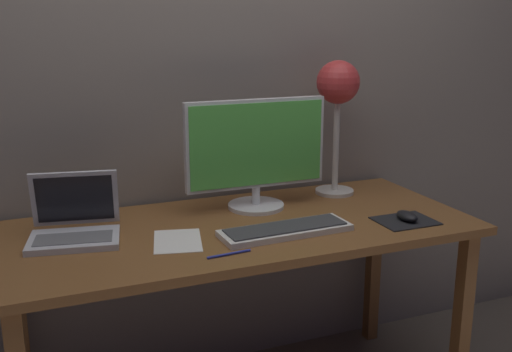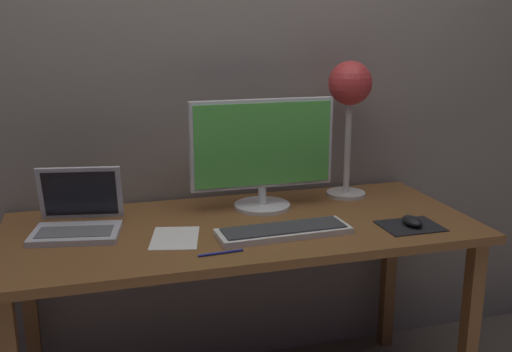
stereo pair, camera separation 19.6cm
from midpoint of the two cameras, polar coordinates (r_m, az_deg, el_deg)
name	(u,v)px [view 1 (the left image)]	position (r m, az deg, el deg)	size (l,w,h in m)	color
back_wall	(203,53)	(2.32, -7.56, 11.63)	(4.80, 0.06, 2.60)	gray
desk	(241,246)	(2.08, -4.16, -6.75)	(1.60, 0.70, 0.74)	brown
monitor	(256,151)	(2.17, -2.58, 2.42)	(0.53, 0.21, 0.41)	silver
keyboard_main	(285,230)	(1.95, -0.03, -5.23)	(0.45, 0.16, 0.03)	silver
laptop	(75,220)	(2.02, -19.70, -4.02)	(0.31, 0.28, 0.21)	silver
desk_lamp	(338,92)	(2.34, 5.47, 7.97)	(0.17, 0.17, 0.53)	beige
mousepad	(405,221)	(2.11, 11.56, -4.28)	(0.20, 0.16, 0.00)	black
mouse	(407,216)	(2.11, 11.72, -3.81)	(0.06, 0.10, 0.03)	black
paper_sheet_near_mouse	(178,241)	(1.92, -10.45, -6.18)	(0.15, 0.21, 0.00)	white
pen	(229,254)	(1.79, -5.78, -7.51)	(0.01, 0.01, 0.14)	#2633A5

